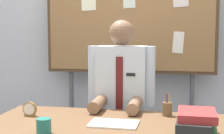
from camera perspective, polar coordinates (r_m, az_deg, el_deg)
back_wall at (r=3.38m, az=3.47°, el=6.07°), size 6.40×0.08×2.70m
person at (r=2.79m, az=1.59°, el=-7.96°), size 0.55×0.56×1.44m
bulletin_board at (r=3.18m, az=3.01°, el=7.28°), size 1.61×0.09×1.93m
book_stack at (r=1.95m, az=14.05°, el=-9.58°), size 0.24×0.32×0.16m
open_notebook at (r=2.18m, az=0.30°, el=-9.62°), size 0.31×0.21×0.01m
desk_clock at (r=2.45m, az=-13.81°, el=-7.05°), size 0.10×0.04×0.10m
coffee_mug at (r=2.03m, az=-11.52°, el=-9.80°), size 0.09×0.09×0.09m
pen_holder at (r=2.42m, az=9.37°, el=-7.02°), size 0.07×0.07×0.16m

